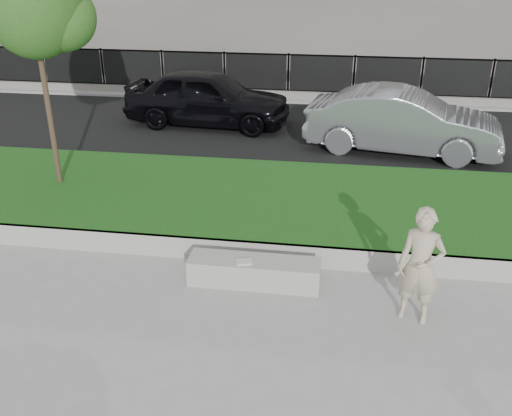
% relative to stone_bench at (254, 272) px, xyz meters
% --- Properties ---
extents(ground, '(90.00, 90.00, 0.00)m').
position_rel_stone_bench_xyz_m(ground, '(0.01, -0.40, -0.22)').
color(ground, gray).
rests_on(ground, ground).
extents(grass_bank, '(34.00, 4.00, 0.40)m').
position_rel_stone_bench_xyz_m(grass_bank, '(0.01, 2.60, -0.02)').
color(grass_bank, black).
rests_on(grass_bank, ground).
extents(grass_kerb, '(34.00, 0.08, 0.40)m').
position_rel_stone_bench_xyz_m(grass_kerb, '(0.01, 0.64, -0.02)').
color(grass_kerb, gray).
rests_on(grass_kerb, ground).
extents(street, '(34.00, 7.00, 0.04)m').
position_rel_stone_bench_xyz_m(street, '(0.01, 8.10, -0.20)').
color(street, black).
rests_on(street, ground).
extents(far_pavement, '(34.00, 3.00, 0.12)m').
position_rel_stone_bench_xyz_m(far_pavement, '(0.01, 12.60, -0.16)').
color(far_pavement, gray).
rests_on(far_pavement, ground).
extents(iron_fence, '(32.00, 0.30, 1.50)m').
position_rel_stone_bench_xyz_m(iron_fence, '(0.01, 11.60, 0.33)').
color(iron_fence, slate).
rests_on(iron_fence, far_pavement).
extents(stone_bench, '(2.10, 0.53, 0.43)m').
position_rel_stone_bench_xyz_m(stone_bench, '(0.00, 0.00, 0.00)').
color(stone_bench, gray).
rests_on(stone_bench, ground).
extents(man, '(0.73, 0.58, 1.75)m').
position_rel_stone_bench_xyz_m(man, '(2.45, -0.58, 0.66)').
color(man, '#BEAF92').
rests_on(man, ground).
extents(book, '(0.29, 0.24, 0.03)m').
position_rel_stone_bench_xyz_m(book, '(-0.14, -0.10, 0.23)').
color(book, beige).
rests_on(book, stone_bench).
extents(car_dark, '(4.96, 2.34, 1.64)m').
position_rel_stone_bench_xyz_m(car_dark, '(-2.64, 8.33, 0.64)').
color(car_dark, black).
rests_on(car_dark, street).
extents(car_silver, '(5.08, 2.50, 1.60)m').
position_rel_stone_bench_xyz_m(car_silver, '(2.82, 6.73, 0.63)').
color(car_silver, gray).
rests_on(car_silver, street).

